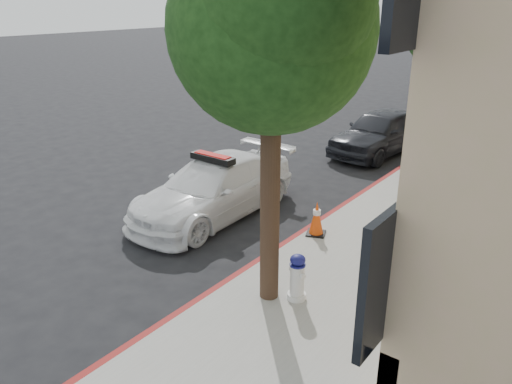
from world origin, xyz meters
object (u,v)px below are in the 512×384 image
at_px(police_car, 214,188).
at_px(traffic_cone, 317,218).
at_px(fire_hydrant, 297,278).
at_px(parked_car_mid, 380,132).
at_px(parked_car_far, 464,93).

height_order(police_car, traffic_cone, police_car).
height_order(police_car, fire_hydrant, police_car).
relative_size(police_car, fire_hydrant, 5.67).
xyz_separation_m(parked_car_mid, fire_hydrant, (2.53, -8.79, -0.17)).
xyz_separation_m(parked_car_mid, parked_car_far, (0.25, 8.09, 0.10)).
xyz_separation_m(parked_car_far, fire_hydrant, (2.29, -16.88, -0.26)).
bearing_deg(traffic_cone, police_car, -174.28).
bearing_deg(traffic_cone, parked_car_mid, 103.49).
bearing_deg(fire_hydrant, traffic_cone, 133.21).
height_order(police_car, parked_car_far, parked_car_far).
bearing_deg(parked_car_mid, parked_car_far, 94.47).
height_order(parked_car_far, fire_hydrant, parked_car_far).
bearing_deg(parked_car_mid, traffic_cone, -70.30).
distance_m(police_car, parked_car_far, 14.97).
distance_m(police_car, parked_car_mid, 6.90).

